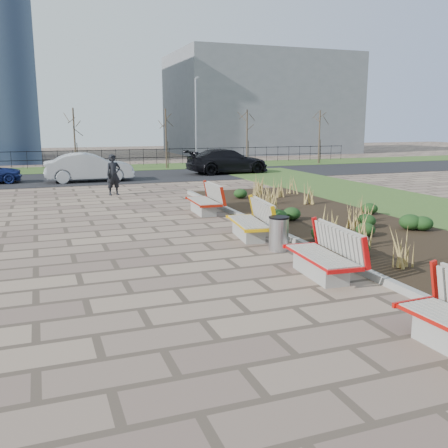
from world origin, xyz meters
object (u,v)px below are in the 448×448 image
object	(u,v)px
litter_bin	(279,234)
car_black	(228,161)
pedestrian	(114,175)
lamp_east	(196,124)
bench_c	(248,220)
bench_d	(203,199)
bench_b	(320,253)
car_silver	(89,167)

from	to	relation	value
litter_bin	car_black	size ratio (longest dim) A/B	0.16
pedestrian	lamp_east	distance (m)	13.49
bench_c	litter_bin	distance (m)	1.54
pedestrian	lamp_east	xyz separation A→B (m)	(7.25, 11.18, 2.15)
bench_d	lamp_east	bearing A→B (deg)	76.04
bench_d	pedestrian	bearing A→B (deg)	114.13
litter_bin	lamp_east	size ratio (longest dim) A/B	0.14
bench_b	litter_bin	bearing A→B (deg)	89.71
car_black	litter_bin	bearing A→B (deg)	160.35
bench_c	bench_d	xyz separation A→B (m)	(0.00, 4.01, 0.00)
car_silver	car_black	distance (m)	8.60
bench_c	litter_bin	xyz separation A→B (m)	(0.17, -1.53, -0.08)
bench_b	litter_bin	distance (m)	2.24
bench_d	car_silver	xyz separation A→B (m)	(-2.76, 11.20, 0.28)
litter_bin	car_silver	size ratio (longest dim) A/B	0.18
lamp_east	car_silver	bearing A→B (deg)	-143.85
bench_b	litter_bin	size ratio (longest dim) A/B	2.53
car_black	lamp_east	distance (m)	4.83
car_silver	car_black	xyz separation A→B (m)	(8.47, 1.47, -0.01)
bench_c	car_silver	bearing A→B (deg)	107.84
bench_c	lamp_east	xyz separation A→B (m)	(5.00, 20.87, 2.54)
bench_c	pedestrian	distance (m)	9.96
bench_c	car_black	world-z (taller)	car_black
litter_bin	lamp_east	world-z (taller)	lamp_east
litter_bin	car_black	world-z (taller)	car_black
litter_bin	car_silver	world-z (taller)	car_silver
car_black	lamp_east	xyz separation A→B (m)	(-0.71, 4.20, 2.27)
bench_c	bench_d	distance (m)	4.01
car_black	car_silver	bearing A→B (deg)	97.14
bench_d	car_black	distance (m)	13.90
pedestrian	car_black	world-z (taller)	pedestrian
car_silver	car_black	bearing A→B (deg)	-79.32
litter_bin	car_silver	bearing A→B (deg)	99.90
bench_d	lamp_east	xyz separation A→B (m)	(5.00, 16.87, 2.54)
litter_bin	bench_d	bearing A→B (deg)	91.72
bench_d	pedestrian	distance (m)	6.13
car_silver	lamp_east	bearing A→B (deg)	-53.01
lamp_east	bench_b	bearing A→B (deg)	-101.47
bench_c	bench_d	bearing A→B (deg)	97.57
bench_b	car_black	world-z (taller)	car_black
bench_c	pedestrian	xyz separation A→B (m)	(-2.25, 9.70, 0.39)
bench_c	lamp_east	distance (m)	21.61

